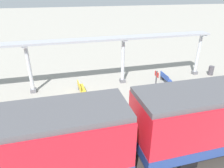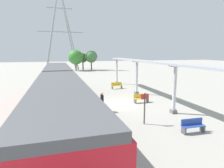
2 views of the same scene
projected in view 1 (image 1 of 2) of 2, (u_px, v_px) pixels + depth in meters
name	position (u px, v px, depth m)	size (l,w,h in m)	color
ground_plane	(84.00, 108.00, 14.21)	(176.00, 176.00, 0.00)	#A39E94
tactile_edge_strip	(93.00, 142.00, 11.02)	(0.49, 29.05, 0.01)	gold
canopy_pillar_nearest	(198.00, 55.00, 19.01)	(1.10, 0.44, 3.90)	slate
canopy_pillar_second	(123.00, 61.00, 17.28)	(1.10, 0.44, 3.90)	slate
canopy_pillar_third	(30.00, 69.00, 15.53)	(1.10, 0.44, 3.90)	slate
canopy_beam	(75.00, 41.00, 15.51)	(1.20, 23.44, 0.16)	#A8AAB2
bench_mid_platform	(165.00, 78.00, 17.84)	(1.51, 0.48, 0.86)	#2A489E
bench_far_end	(81.00, 88.00, 16.07)	(1.52, 0.51, 0.86)	gold
trash_bin	(211.00, 71.00, 19.51)	(0.48, 0.48, 0.87)	#4B484E
platform_info_sign	(156.00, 82.00, 14.99)	(0.56, 0.10, 2.20)	#4C4C51
passenger_waiting_near_edge	(118.00, 107.00, 12.42)	(0.25, 0.49, 1.63)	#426F3D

